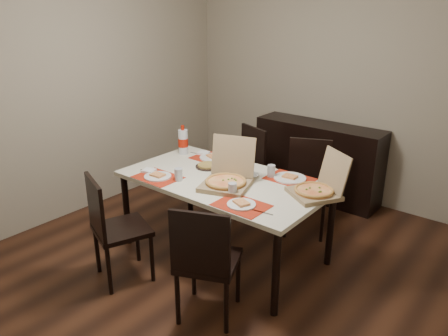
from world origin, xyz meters
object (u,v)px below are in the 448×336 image
at_px(chair_far_right, 308,182).
at_px(chair_near_left, 112,225).
at_px(chair_near_right, 205,259).
at_px(chair_far_left, 245,165).
at_px(pizza_box_center, 227,179).
at_px(soda_bottle, 183,142).
at_px(dip_bowl, 252,175).
at_px(sideboard, 317,161).
at_px(dining_table, 224,186).

bearing_deg(chair_far_right, chair_near_left, -113.55).
height_order(chair_near_right, chair_far_right, same).
bearing_deg(chair_far_right, chair_far_left, -179.71).
height_order(pizza_box_center, soda_bottle, pizza_box_center).
distance_m(chair_near_right, dip_bowl, 1.05).
distance_m(pizza_box_center, soda_bottle, 0.95).
distance_m(sideboard, chair_far_left, 0.94).
relative_size(chair_near_left, soda_bottle, 3.10).
height_order(chair_far_left, chair_far_right, same).
height_order(dining_table, chair_near_right, chair_near_right).
height_order(sideboard, chair_far_right, chair_far_right).
xyz_separation_m(pizza_box_center, soda_bottle, (-0.87, 0.38, 0.07)).
bearing_deg(chair_far_left, dining_table, -64.11).
relative_size(chair_far_left, chair_far_right, 1.00).
bearing_deg(sideboard, dip_bowl, -85.33).
xyz_separation_m(chair_far_right, soda_bottle, (-1.09, -0.65, 0.37)).
xyz_separation_m(dip_bowl, soda_bottle, (-0.92, 0.09, 0.11)).
distance_m(chair_far_left, dip_bowl, 0.99).
relative_size(chair_near_right, soda_bottle, 3.10).
bearing_deg(dip_bowl, chair_far_left, 129.86).
height_order(chair_near_left, soda_bottle, soda_bottle).
relative_size(dining_table, pizza_box_center, 3.40).
distance_m(chair_near_left, chair_near_right, 0.92).
bearing_deg(chair_near_right, dining_table, 120.77).
distance_m(sideboard, chair_near_left, 2.65).
distance_m(chair_near_left, pizza_box_center, 1.01).
bearing_deg(chair_near_right, chair_far_left, 118.21).
bearing_deg(soda_bottle, chair_far_right, 30.68).
xyz_separation_m(chair_near_right, chair_far_right, (-0.13, 1.71, 0.00)).
relative_size(dining_table, chair_far_right, 1.94).
xyz_separation_m(pizza_box_center, dip_bowl, (0.05, 0.29, -0.04)).
relative_size(chair_near_left, dip_bowl, 7.49).
xyz_separation_m(chair_far_left, chair_far_right, (0.78, 0.00, 0.00)).
bearing_deg(chair_far_left, dip_bowl, -50.14).
xyz_separation_m(chair_far_left, pizza_box_center, (0.56, -1.02, 0.30)).
distance_m(dip_bowl, soda_bottle, 0.93).
distance_m(chair_near_left, chair_far_right, 1.97).
xyz_separation_m(chair_far_left, dip_bowl, (0.61, -0.73, 0.25)).
height_order(sideboard, dip_bowl, sideboard).
relative_size(chair_near_right, chair_far_left, 1.00).
relative_size(chair_far_right, soda_bottle, 3.10).
bearing_deg(dip_bowl, soda_bottle, 174.62).
distance_m(chair_near_right, chair_far_right, 1.72).
bearing_deg(pizza_box_center, chair_far_left, 118.89).
xyz_separation_m(dining_table, dip_bowl, (0.17, 0.18, 0.08)).
bearing_deg(dining_table, chair_near_right, -59.23).
relative_size(chair_far_left, soda_bottle, 3.10).
relative_size(dining_table, soda_bottle, 6.00).
bearing_deg(chair_far_right, dip_bowl, -103.34).
bearing_deg(chair_far_left, chair_near_left, -90.10).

